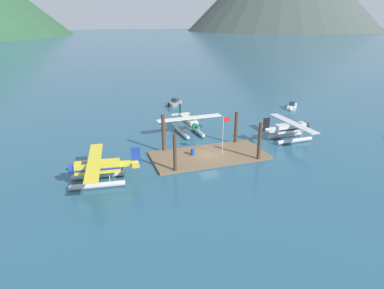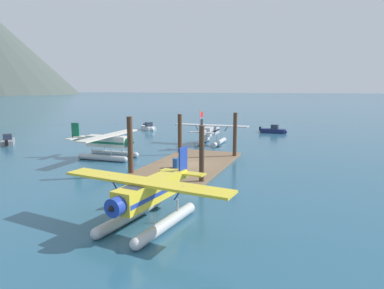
% 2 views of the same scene
% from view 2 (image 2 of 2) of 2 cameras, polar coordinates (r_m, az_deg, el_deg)
% --- Properties ---
extents(ground_plane, '(1200.00, 1200.00, 0.00)m').
position_cam_2_polar(ground_plane, '(33.22, -0.55, -3.78)').
color(ground_plane, '#285670').
extents(dock_platform, '(14.99, 7.19, 0.30)m').
position_cam_2_polar(dock_platform, '(33.18, -0.55, -3.53)').
color(dock_platform, brown).
rests_on(dock_platform, ground).
extents(piling_near_left, '(0.42, 0.42, 4.80)m').
position_cam_2_polar(piling_near_left, '(26.50, 1.68, -1.90)').
color(piling_near_left, '#4C3323').
rests_on(piling_near_left, ground).
extents(piling_near_right, '(0.43, 0.43, 5.09)m').
position_cam_2_polar(piling_near_right, '(36.87, 7.37, 1.49)').
color(piling_near_right, '#4C3323').
rests_on(piling_near_right, ground).
extents(piling_far_left, '(0.48, 0.48, 5.29)m').
position_cam_2_polar(piling_far_left, '(29.61, -10.55, -0.36)').
color(piling_far_left, '#4C3323').
rests_on(piling_far_left, ground).
extents(piling_far_right, '(0.49, 0.49, 4.76)m').
position_cam_2_polar(piling_far_right, '(38.89, -2.10, 1.74)').
color(piling_far_right, '#4C3323').
rests_on(piling_far_right, ground).
extents(flagpole, '(0.95, 0.10, 5.20)m').
position_cam_2_polar(flagpole, '(34.03, 1.44, 2.67)').
color(flagpole, silver).
rests_on(flagpole, dock_platform).
extents(fuel_drum, '(0.62, 0.62, 0.88)m').
position_cam_2_polar(fuel_drum, '(31.38, -2.82, -3.20)').
color(fuel_drum, '#1E4C99').
rests_on(fuel_drum, dock_platform).
extents(seaplane_yellow_port_aft, '(7.95, 10.49, 3.84)m').
position_cam_2_polar(seaplane_yellow_port_aft, '(19.07, -7.70, -9.13)').
color(seaplane_yellow_port_aft, '#B7BABF').
rests_on(seaplane_yellow_port_aft, ground).
extents(seaplane_cream_bow_centre, '(10.45, 7.98, 3.84)m').
position_cam_2_polar(seaplane_cream_bow_centre, '(37.92, -14.23, 0.02)').
color(seaplane_cream_bow_centre, '#B7BABF').
rests_on(seaplane_cream_bow_centre, ground).
extents(seaplane_silver_stbd_fwd, '(7.98, 10.42, 3.84)m').
position_cam_2_polar(seaplane_silver_stbd_fwd, '(46.39, 3.21, 1.99)').
color(seaplane_silver_stbd_fwd, '#B7BABF').
rests_on(seaplane_silver_stbd_fwd, ground).
extents(boat_white_open_east, '(3.90, 4.15, 1.50)m').
position_cam_2_polar(boat_white_open_east, '(63.06, -7.46, 2.93)').
color(boat_white_open_east, silver).
rests_on(boat_white_open_east, ground).
extents(boat_grey_open_north, '(4.00, 4.06, 1.50)m').
position_cam_2_polar(boat_grey_open_north, '(52.75, -29.03, 0.52)').
color(boat_grey_open_north, gray).
rests_on(boat_grey_open_north, ground).
extents(boat_navy_open_se, '(1.86, 4.89, 1.50)m').
position_cam_2_polar(boat_navy_open_se, '(60.07, 13.85, 2.41)').
color(boat_navy_open_se, navy).
rests_on(boat_navy_open_se, ground).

